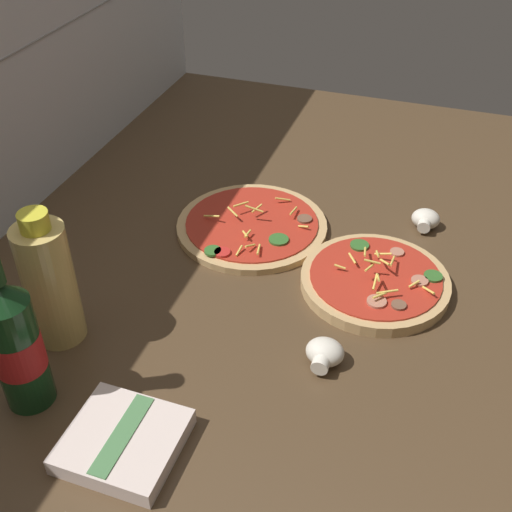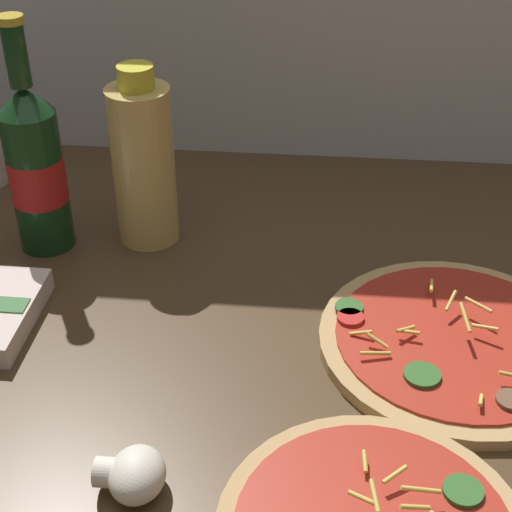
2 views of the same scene
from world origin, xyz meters
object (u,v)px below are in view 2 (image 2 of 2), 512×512
Objects in this scene: pizza_far at (455,342)px; mushroom_left at (134,474)px; beer_bottle at (36,167)px; oil_bottle at (143,163)px.

mushroom_left is at bearing -143.83° from pizza_far.
beer_bottle is 11.62cm from oil_bottle.
beer_bottle reaches higher than pizza_far.
beer_bottle is 1.27× the size of oil_bottle.
pizza_far is 33.17cm from mushroom_left.
beer_bottle reaches higher than oil_bottle.
beer_bottle is 4.79× the size of mushroom_left.
pizza_far is at bearing 36.17° from mushroom_left.
oil_bottle is at bearing 13.54° from beer_bottle.
pizza_far is 1.27× the size of oil_bottle.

